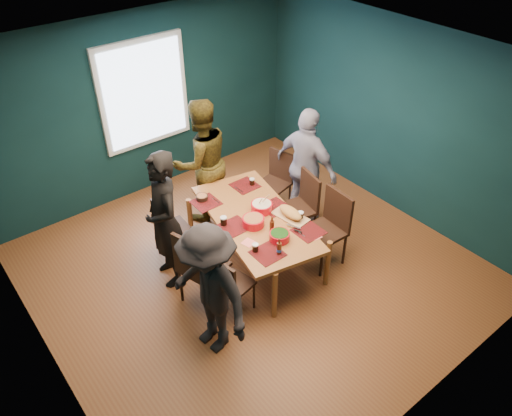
{
  "coord_description": "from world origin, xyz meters",
  "views": [
    {
      "loc": [
        -2.87,
        -3.7,
        4.45
      ],
      "look_at": [
        0.12,
        0.06,
        0.88
      ],
      "focal_mm": 35.0,
      "sensor_mm": 36.0,
      "label": 1
    }
  ],
  "objects_px": {
    "chair_right_near": "(330,223)",
    "bowl_herbs": "(279,236)",
    "dining_table": "(255,221)",
    "chair_left_mid": "(198,265)",
    "person_near_left": "(209,291)",
    "bowl_salad": "(253,221)",
    "person_far_left": "(164,221)",
    "chair_right_far": "(277,177)",
    "chair_left_far": "(167,225)",
    "person_right": "(306,167)",
    "chair_left_near": "(228,283)",
    "chair_right_mid": "(303,202)",
    "bowl_dumpling": "(262,207)",
    "person_back": "(201,162)",
    "cutting_board": "(290,213)"
  },
  "relations": [
    {
      "from": "chair_left_near",
      "to": "cutting_board",
      "type": "height_order",
      "value": "chair_left_near"
    },
    {
      "from": "bowl_dumpling",
      "to": "bowl_herbs",
      "type": "bearing_deg",
      "value": -108.97
    },
    {
      "from": "chair_left_far",
      "to": "person_right",
      "type": "bearing_deg",
      "value": -10.93
    },
    {
      "from": "bowl_dumpling",
      "to": "cutting_board",
      "type": "height_order",
      "value": "bowl_dumpling"
    },
    {
      "from": "person_near_left",
      "to": "chair_right_far",
      "type": "bearing_deg",
      "value": 116.96
    },
    {
      "from": "bowl_herbs",
      "to": "person_far_left",
      "type": "bearing_deg",
      "value": 135.37
    },
    {
      "from": "chair_right_mid",
      "to": "person_near_left",
      "type": "xyz_separation_m",
      "value": [
        -2.01,
        -0.77,
        0.23
      ]
    },
    {
      "from": "chair_left_near",
      "to": "person_right",
      "type": "relative_size",
      "value": 0.5
    },
    {
      "from": "chair_right_mid",
      "to": "chair_left_mid",
      "type": "bearing_deg",
      "value": -162.61
    },
    {
      "from": "chair_left_mid",
      "to": "person_near_left",
      "type": "xyz_separation_m",
      "value": [
        -0.22,
        -0.58,
        0.19
      ]
    },
    {
      "from": "chair_left_far",
      "to": "person_far_left",
      "type": "relative_size",
      "value": 0.47
    },
    {
      "from": "chair_left_mid",
      "to": "person_back",
      "type": "distance_m",
      "value": 1.76
    },
    {
      "from": "chair_left_near",
      "to": "chair_right_far",
      "type": "height_order",
      "value": "chair_right_far"
    },
    {
      "from": "chair_right_far",
      "to": "bowl_herbs",
      "type": "height_order",
      "value": "chair_right_far"
    },
    {
      "from": "person_right",
      "to": "person_near_left",
      "type": "bearing_deg",
      "value": 107.28
    },
    {
      "from": "person_back",
      "to": "bowl_salad",
      "type": "bearing_deg",
      "value": 88.28
    },
    {
      "from": "chair_left_far",
      "to": "bowl_herbs",
      "type": "relative_size",
      "value": 3.53
    },
    {
      "from": "person_near_left",
      "to": "bowl_salad",
      "type": "relative_size",
      "value": 6.01
    },
    {
      "from": "chair_right_far",
      "to": "chair_right_near",
      "type": "xyz_separation_m",
      "value": [
        -0.22,
        -1.29,
        0.06
      ]
    },
    {
      "from": "chair_right_near",
      "to": "cutting_board",
      "type": "relative_size",
      "value": 1.75
    },
    {
      "from": "person_near_left",
      "to": "chair_right_mid",
      "type": "bearing_deg",
      "value": 103.58
    },
    {
      "from": "dining_table",
      "to": "bowl_herbs",
      "type": "distance_m",
      "value": 0.53
    },
    {
      "from": "person_far_left",
      "to": "bowl_salad",
      "type": "distance_m",
      "value": 1.04
    },
    {
      "from": "person_far_left",
      "to": "person_near_left",
      "type": "height_order",
      "value": "person_far_left"
    },
    {
      "from": "chair_right_near",
      "to": "bowl_herbs",
      "type": "distance_m",
      "value": 0.84
    },
    {
      "from": "dining_table",
      "to": "chair_left_near",
      "type": "distance_m",
      "value": 0.97
    },
    {
      "from": "cutting_board",
      "to": "person_right",
      "type": "bearing_deg",
      "value": 27.28
    },
    {
      "from": "chair_left_mid",
      "to": "person_right",
      "type": "relative_size",
      "value": 0.61
    },
    {
      "from": "chair_left_mid",
      "to": "chair_right_far",
      "type": "distance_m",
      "value": 2.15
    },
    {
      "from": "dining_table",
      "to": "cutting_board",
      "type": "bearing_deg",
      "value": -28.32
    },
    {
      "from": "person_far_left",
      "to": "person_near_left",
      "type": "relative_size",
      "value": 1.11
    },
    {
      "from": "dining_table",
      "to": "person_near_left",
      "type": "height_order",
      "value": "person_near_left"
    },
    {
      "from": "chair_left_mid",
      "to": "bowl_dumpling",
      "type": "height_order",
      "value": "chair_left_mid"
    },
    {
      "from": "bowl_dumpling",
      "to": "person_back",
      "type": "bearing_deg",
      "value": 94.53
    },
    {
      "from": "chair_left_far",
      "to": "bowl_herbs",
      "type": "xyz_separation_m",
      "value": [
        0.75,
        -1.31,
        0.29
      ]
    },
    {
      "from": "chair_right_near",
      "to": "person_near_left",
      "type": "height_order",
      "value": "person_near_left"
    },
    {
      "from": "chair_right_far",
      "to": "cutting_board",
      "type": "xyz_separation_m",
      "value": [
        -0.66,
        -1.01,
        0.25
      ]
    },
    {
      "from": "chair_left_near",
      "to": "chair_right_mid",
      "type": "xyz_separation_m",
      "value": [
        1.62,
        0.55,
        0.07
      ]
    },
    {
      "from": "dining_table",
      "to": "chair_left_far",
      "type": "bearing_deg",
      "value": 147.0
    },
    {
      "from": "chair_left_near",
      "to": "bowl_dumpling",
      "type": "distance_m",
      "value": 1.13
    },
    {
      "from": "person_far_left",
      "to": "person_right",
      "type": "xyz_separation_m",
      "value": [
        2.13,
        -0.13,
        -0.04
      ]
    },
    {
      "from": "chair_left_near",
      "to": "bowl_salad",
      "type": "xyz_separation_m",
      "value": [
        0.67,
        0.41,
        0.28
      ]
    },
    {
      "from": "chair_left_mid",
      "to": "bowl_salad",
      "type": "height_order",
      "value": "chair_left_mid"
    },
    {
      "from": "chair_left_far",
      "to": "chair_right_mid",
      "type": "height_order",
      "value": "chair_right_mid"
    },
    {
      "from": "person_back",
      "to": "chair_left_near",
      "type": "bearing_deg",
      "value": 69.81
    },
    {
      "from": "dining_table",
      "to": "person_right",
      "type": "xyz_separation_m",
      "value": [
        1.12,
        0.3,
        0.2
      ]
    },
    {
      "from": "dining_table",
      "to": "chair_left_mid",
      "type": "bearing_deg",
      "value": -158.17
    },
    {
      "from": "chair_right_mid",
      "to": "chair_right_near",
      "type": "bearing_deg",
      "value": -84.66
    },
    {
      "from": "chair_left_near",
      "to": "bowl_herbs",
      "type": "height_order",
      "value": "chair_left_near"
    },
    {
      "from": "dining_table",
      "to": "chair_right_far",
      "type": "height_order",
      "value": "chair_right_far"
    }
  ]
}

